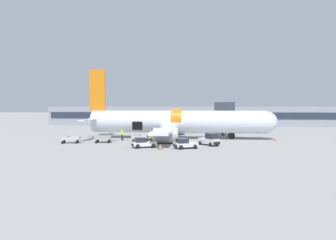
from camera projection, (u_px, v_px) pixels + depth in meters
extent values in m
plane|color=gray|center=(176.00, 143.00, 44.28)|extent=(500.00, 500.00, 0.00)
cube|color=gray|center=(191.00, 116.00, 87.28)|extent=(82.93, 9.35, 5.45)
cube|color=#232D3D|center=(190.00, 115.00, 82.58)|extent=(81.27, 0.16, 1.74)
cylinder|color=#4C4C51|center=(223.00, 127.00, 55.11)|extent=(0.60, 0.60, 3.25)
cube|color=silver|center=(223.00, 111.00, 54.99)|extent=(2.63, 8.12, 2.63)
cube|color=#333842|center=(224.00, 111.00, 51.56)|extent=(3.42, 1.60, 3.16)
cylinder|color=silver|center=(177.00, 122.00, 50.18)|extent=(29.03, 3.70, 3.70)
sphere|color=silver|center=(266.00, 122.00, 48.39)|extent=(3.52, 3.52, 3.52)
cone|color=silver|center=(94.00, 121.00, 51.97)|extent=(4.26, 3.41, 3.41)
cylinder|color=orange|center=(177.00, 120.00, 50.13)|extent=(1.74, 3.71, 3.71)
cube|color=orange|center=(97.00, 90.00, 51.66)|extent=(2.78, 0.28, 7.08)
cube|color=silver|center=(90.00, 120.00, 48.45)|extent=(1.09, 6.92, 0.20)
cube|color=silver|center=(104.00, 118.00, 55.31)|extent=(1.09, 6.92, 0.20)
cube|color=silver|center=(165.00, 131.00, 43.69)|extent=(2.58, 12.36, 0.40)
cube|color=silver|center=(174.00, 125.00, 57.05)|extent=(2.58, 12.36, 0.40)
cylinder|color=#B2B7BF|center=(166.00, 135.00, 43.39)|extent=(3.55, 2.26, 2.26)
cylinder|color=#B2B7BF|center=(175.00, 129.00, 57.35)|extent=(3.55, 2.26, 2.26)
cube|color=black|center=(137.00, 126.00, 49.18)|extent=(1.70, 0.12, 1.40)
cylinder|color=#56565B|center=(231.00, 132.00, 49.14)|extent=(0.22, 0.22, 1.34)
sphere|color=black|center=(231.00, 136.00, 49.17)|extent=(1.17, 1.17, 1.17)
cylinder|color=#56565B|center=(157.00, 132.00, 48.08)|extent=(0.22, 0.22, 1.34)
sphere|color=black|center=(157.00, 136.00, 48.11)|extent=(1.17, 1.17, 1.17)
cylinder|color=#56565B|center=(162.00, 130.00, 53.14)|extent=(0.22, 0.22, 1.34)
sphere|color=black|center=(162.00, 134.00, 53.17)|extent=(1.17, 1.17, 1.17)
cube|color=white|center=(144.00, 144.00, 38.89)|extent=(3.32, 2.51, 0.48)
cube|color=#232833|center=(140.00, 140.00, 38.71)|extent=(1.72, 1.63, 0.59)
cube|color=black|center=(133.00, 145.00, 38.42)|extent=(0.63, 1.18, 0.24)
sphere|color=black|center=(136.00, 145.00, 39.21)|extent=(0.56, 0.56, 0.56)
sphere|color=black|center=(138.00, 146.00, 37.96)|extent=(0.56, 0.56, 0.56)
sphere|color=black|center=(151.00, 145.00, 39.83)|extent=(0.56, 0.56, 0.56)
sphere|color=black|center=(153.00, 146.00, 38.58)|extent=(0.56, 0.56, 0.56)
cube|color=silver|center=(186.00, 145.00, 38.16)|extent=(3.27, 2.71, 0.48)
cube|color=#232833|center=(182.00, 141.00, 37.99)|extent=(1.75, 1.83, 0.59)
cube|color=black|center=(175.00, 146.00, 37.72)|extent=(0.74, 1.43, 0.24)
sphere|color=black|center=(177.00, 146.00, 38.64)|extent=(0.56, 0.56, 0.56)
sphere|color=black|center=(181.00, 147.00, 37.12)|extent=(0.56, 0.56, 0.56)
sphere|color=black|center=(190.00, 145.00, 39.22)|extent=(0.56, 0.56, 0.56)
sphere|color=black|center=(195.00, 147.00, 37.70)|extent=(0.56, 0.56, 0.56)
cube|color=silver|center=(209.00, 141.00, 41.24)|extent=(3.00, 3.22, 0.71)
cube|color=#232833|center=(211.00, 136.00, 40.74)|extent=(1.72, 1.76, 0.77)
cube|color=black|center=(217.00, 143.00, 39.87)|extent=(0.91, 0.80, 0.35)
sphere|color=black|center=(211.00, 144.00, 40.03)|extent=(0.56, 0.56, 0.56)
sphere|color=black|center=(217.00, 144.00, 40.66)|extent=(0.56, 0.56, 0.56)
sphere|color=black|center=(200.00, 143.00, 41.84)|extent=(0.56, 0.56, 0.56)
sphere|color=black|center=(207.00, 142.00, 42.47)|extent=(0.56, 0.56, 0.56)
cube|color=#B7BABF|center=(141.00, 138.00, 45.84)|extent=(2.63, 1.88, 0.05)
cube|color=#B7BABF|center=(148.00, 136.00, 45.57)|extent=(0.21, 1.66, 0.45)
cube|color=#B7BABF|center=(139.00, 137.00, 45.05)|extent=(2.44, 0.28, 0.45)
cube|color=#B7BABF|center=(142.00, 136.00, 46.61)|extent=(2.44, 0.28, 0.45)
cube|color=#333338|center=(151.00, 140.00, 45.49)|extent=(0.90, 0.16, 0.06)
sphere|color=black|center=(144.00, 141.00, 44.86)|extent=(0.40, 0.40, 0.40)
sphere|color=black|center=(148.00, 140.00, 46.48)|extent=(0.40, 0.40, 0.40)
sphere|color=black|center=(133.00, 141.00, 45.23)|extent=(0.40, 0.40, 0.40)
sphere|color=black|center=(137.00, 139.00, 46.85)|extent=(0.40, 0.40, 0.40)
cube|color=black|center=(140.00, 136.00, 45.61)|extent=(0.36, 0.32, 0.46)
cube|color=#2D2D33|center=(136.00, 136.00, 46.21)|extent=(0.46, 0.31, 0.40)
cube|color=#999BA0|center=(103.00, 139.00, 44.52)|extent=(2.80, 2.18, 0.05)
cube|color=#999BA0|center=(111.00, 137.00, 44.64)|extent=(0.44, 1.63, 0.50)
cube|color=#999BA0|center=(102.00, 138.00, 43.72)|extent=(2.38, 0.61, 0.50)
cube|color=#999BA0|center=(104.00, 137.00, 45.31)|extent=(2.38, 0.61, 0.50)
cube|color=#333338|center=(114.00, 140.00, 44.71)|extent=(0.89, 0.28, 0.06)
sphere|color=black|center=(108.00, 142.00, 43.81)|extent=(0.40, 0.40, 0.40)
sphere|color=black|center=(109.00, 140.00, 45.46)|extent=(0.40, 0.40, 0.40)
sphere|color=black|center=(96.00, 142.00, 43.62)|extent=(0.40, 0.40, 0.40)
sphere|color=black|center=(98.00, 141.00, 45.27)|extent=(0.40, 0.40, 0.40)
cube|color=#4C1E1E|center=(108.00, 137.00, 44.66)|extent=(0.54, 0.34, 0.38)
cube|color=#14472D|center=(97.00, 138.00, 44.15)|extent=(0.50, 0.33, 0.43)
cube|color=#1E2347|center=(103.00, 138.00, 44.29)|extent=(0.59, 0.40, 0.35)
cube|color=#B7BABF|center=(70.00, 139.00, 43.76)|extent=(3.06, 2.13, 0.05)
cube|color=#B7BABF|center=(80.00, 138.00, 43.98)|extent=(0.46, 1.34, 0.46)
cube|color=#B7BABF|center=(70.00, 138.00, 43.10)|extent=(2.62, 0.85, 0.46)
cube|color=#B7BABF|center=(71.00, 137.00, 44.40)|extent=(2.62, 0.85, 0.46)
cube|color=#333338|center=(83.00, 141.00, 44.09)|extent=(0.88, 0.34, 0.06)
sphere|color=black|center=(77.00, 142.00, 43.26)|extent=(0.40, 0.40, 0.40)
sphere|color=black|center=(78.00, 141.00, 44.62)|extent=(0.40, 0.40, 0.40)
sphere|color=black|center=(62.00, 142.00, 42.93)|extent=(0.40, 0.40, 0.40)
sphere|color=black|center=(64.00, 141.00, 44.29)|extent=(0.40, 0.40, 0.40)
cube|color=#14472D|center=(63.00, 138.00, 43.59)|extent=(0.47, 0.34, 0.39)
cube|color=#721951|center=(68.00, 138.00, 43.61)|extent=(0.53, 0.39, 0.48)
cylinder|color=#1E2338|center=(122.00, 137.00, 47.63)|extent=(0.43, 0.43, 0.88)
cylinder|color=#CCE523|center=(122.00, 133.00, 47.60)|extent=(0.56, 0.56, 0.69)
sphere|color=tan|center=(122.00, 130.00, 47.58)|extent=(0.24, 0.24, 0.24)
cylinder|color=#CCE523|center=(121.00, 133.00, 47.74)|extent=(0.18, 0.18, 0.63)
cylinder|color=#CCE523|center=(123.00, 133.00, 47.46)|extent=(0.18, 0.18, 0.63)
cylinder|color=#1E2338|center=(151.00, 141.00, 42.62)|extent=(0.42, 0.42, 0.90)
cylinder|color=#CCE523|center=(151.00, 135.00, 42.59)|extent=(0.54, 0.54, 0.71)
sphere|color=#9E7556|center=(151.00, 132.00, 42.57)|extent=(0.25, 0.25, 0.25)
cylinder|color=#CCE523|center=(150.00, 136.00, 42.84)|extent=(0.17, 0.17, 0.65)
cylinder|color=#CCE523|center=(151.00, 136.00, 42.35)|extent=(0.17, 0.17, 0.65)
cylinder|color=black|center=(155.00, 138.00, 46.51)|extent=(0.46, 0.46, 0.89)
cylinder|color=orange|center=(155.00, 133.00, 46.48)|extent=(0.59, 0.59, 0.70)
sphere|color=tan|center=(155.00, 130.00, 46.46)|extent=(0.25, 0.25, 0.25)
cylinder|color=orange|center=(155.00, 133.00, 46.69)|extent=(0.19, 0.19, 0.64)
cylinder|color=orange|center=(156.00, 134.00, 46.28)|extent=(0.19, 0.19, 0.64)
cube|color=black|center=(153.00, 142.00, 43.53)|extent=(0.53, 0.18, 0.48)
cube|color=black|center=(153.00, 140.00, 43.51)|extent=(0.34, 0.04, 0.12)
cube|color=#4C1E1E|center=(137.00, 142.00, 43.43)|extent=(0.42, 0.27, 0.55)
cube|color=black|center=(137.00, 139.00, 43.41)|extent=(0.24, 0.10, 0.12)
cube|color=black|center=(275.00, 140.00, 47.14)|extent=(0.46, 0.46, 0.03)
cone|color=orange|center=(275.00, 139.00, 47.13)|extent=(0.34, 0.34, 0.57)
cylinder|color=white|center=(275.00, 139.00, 47.13)|extent=(0.20, 0.20, 0.07)
cube|color=black|center=(160.00, 149.00, 37.52)|extent=(0.63, 0.63, 0.03)
cone|color=orange|center=(160.00, 147.00, 37.51)|extent=(0.47, 0.47, 0.62)
cylinder|color=white|center=(160.00, 146.00, 37.50)|extent=(0.27, 0.27, 0.07)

